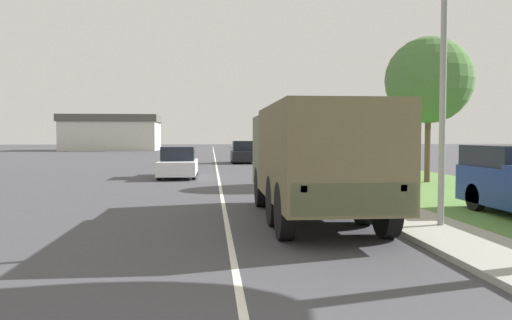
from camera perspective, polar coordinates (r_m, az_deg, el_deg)
ground_plane at (r=42.17m, az=-4.65°, el=-0.14°), size 180.00×180.00×0.00m
lane_centre_stripe at (r=42.17m, az=-4.65°, el=-0.14°), size 0.12×120.00×0.00m
sidewalk_right at (r=42.44m, az=1.44°, el=-0.04°), size 1.80×120.00×0.12m
grass_strip_right at (r=43.17m, az=7.25°, el=-0.08°), size 7.00×120.00×0.02m
military_truck at (r=12.48m, az=6.60°, el=0.54°), size 2.43×7.27×2.81m
car_nearest_ahead at (r=25.87m, az=-8.87°, el=-0.39°), size 1.86×4.60×1.58m
car_second_ahead at (r=39.29m, az=-1.45°, el=0.78°), size 1.89×4.05×1.74m
lamp_post at (r=12.07m, az=19.90°, el=15.71°), size 1.69×0.24×8.07m
tree_mid_right at (r=24.11m, az=19.13°, el=8.58°), size 3.90×3.90×6.57m
building_distant at (r=78.55m, az=-16.14°, el=3.04°), size 14.26×9.07×5.30m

